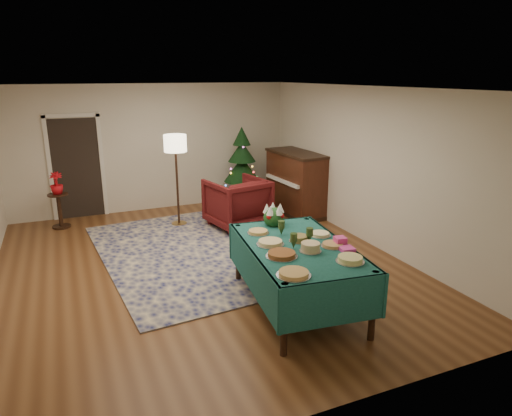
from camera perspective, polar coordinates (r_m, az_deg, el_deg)
name	(u,v)px	position (r m, az deg, el deg)	size (l,w,h in m)	color
room_shell	(200,182)	(6.81, -6.97, 3.23)	(7.00, 7.00, 7.00)	#593319
doorway	(76,165)	(10.02, -21.53, 4.98)	(1.08, 0.04, 2.16)	black
rug	(203,250)	(7.85, -6.68, -5.22)	(3.20, 4.20, 0.02)	#151B4F
buffet_table	(297,258)	(5.79, 5.20, -6.21)	(1.50, 2.28, 0.84)	black
platter_0	(294,274)	(4.89, 4.73, -8.19)	(0.37, 0.37, 0.05)	silver
platter_1	(350,259)	(5.31, 11.69, -6.32)	(0.33, 0.33, 0.07)	silver
platter_2	(282,255)	(5.36, 3.22, -5.84)	(0.38, 0.38, 0.06)	silver
platter_3	(310,247)	(5.53, 6.81, -4.92)	(0.27, 0.27, 0.11)	silver
platter_4	(333,245)	(5.73, 9.56, -4.59)	(0.30, 0.30, 0.05)	silver
platter_5	(270,243)	(5.71, 1.80, -4.37)	(0.35, 0.35, 0.06)	silver
platter_6	(299,239)	(5.84, 5.40, -3.84)	(0.26, 0.26, 0.08)	silver
platter_7	(320,234)	(6.08, 8.02, -3.28)	(0.28, 0.28, 0.05)	silver
platter_8	(258,232)	(6.11, 0.27, -3.01)	(0.30, 0.30, 0.05)	silver
goblet_0	(281,227)	(6.04, 3.20, -2.45)	(0.09, 0.09, 0.20)	#2D471E
goblet_1	(310,235)	(5.80, 6.71, -3.35)	(0.09, 0.09, 0.20)	#2D471E
goblet_2	(294,240)	(5.59, 4.73, -4.06)	(0.09, 0.09, 0.20)	#2D471E
napkin_stack	(347,249)	(5.63, 11.27, -5.05)	(0.17, 0.17, 0.04)	#EA41A6
gift_box	(340,241)	(5.77, 10.47, -4.12)	(0.13, 0.13, 0.11)	#EE429C
centerpiece	(274,215)	(6.41, 2.23, -0.91)	(0.30, 0.30, 0.35)	#1E4C1E
armchair	(237,200)	(8.85, -2.36, 0.95)	(1.03, 0.96, 1.06)	#4E1012
floor_lamp	(175,149)	(8.89, -10.04, 7.29)	(0.43, 0.43, 1.79)	#A57F3F
side_table	(60,211)	(9.62, -23.32, -0.38)	(0.38, 0.38, 0.68)	black
potted_plant	(57,188)	(9.50, -23.64, 2.31)	(0.24, 0.42, 0.24)	red
christmas_tree	(242,171)	(10.18, -1.76, 4.62)	(1.30, 1.30, 1.79)	black
piano	(296,184)	(9.72, 5.03, 3.05)	(0.82, 1.58, 1.33)	black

